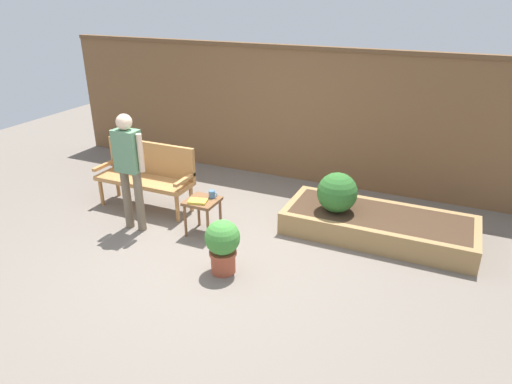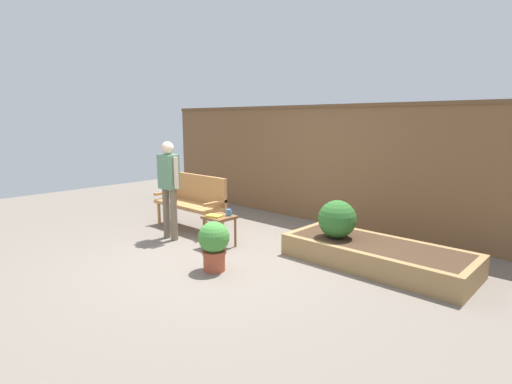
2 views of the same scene
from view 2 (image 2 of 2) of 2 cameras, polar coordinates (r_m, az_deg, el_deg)
The scene contains 10 objects.
ground_plane at distance 5.70m, azimuth -4.88°, elevation -9.18°, with size 14.00×14.00×0.00m, color #70665B.
fence_back at distance 7.41m, azimuth 10.03°, elevation 3.92°, with size 8.40×0.14×2.16m.
garden_bench at distance 7.10m, azimuth -8.95°, elevation -0.80°, with size 1.44×0.48×0.94m.
side_table at distance 6.01m, azimuth -5.22°, elevation -4.19°, with size 0.40×0.40×0.48m.
cup_on_table at distance 5.99m, azimuth -3.90°, elevation -2.93°, with size 0.12×0.08×0.10m.
book_on_table at distance 5.94m, azimuth -5.95°, elevation -3.41°, with size 0.23×0.16×0.03m, color gold.
potted_boxwood at distance 5.10m, azimuth -6.02°, elevation -7.23°, with size 0.40×0.40×0.64m.
raised_planter_bed at distance 5.53m, azimuth 16.78°, elevation -8.55°, with size 2.40×1.00×0.30m.
shrub_near_bench at distance 5.57m, azimuth 11.49°, elevation -3.81°, with size 0.52×0.52×0.52m.
person_by_bench at distance 6.44m, azimuth -12.31°, elevation 1.46°, with size 0.47×0.20×1.56m.
Camera 2 is at (3.99, -3.60, 1.90)m, focal length 28.08 mm.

